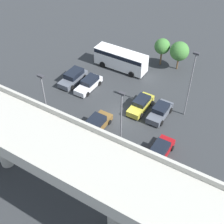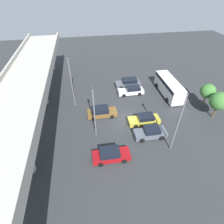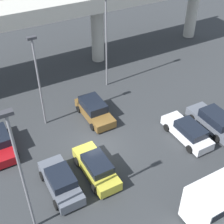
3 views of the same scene
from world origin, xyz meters
name	(u,v)px [view 1 (image 1 of 3)]	position (x,y,z in m)	size (l,w,h in m)	color
ground_plane	(122,116)	(0.00, 0.00, 0.00)	(91.17, 91.17, 0.00)	#2D3033
highway_overpass	(49,148)	(0.00, 13.17, 6.46)	(42.50, 6.01, 8.15)	#ADAAA0
parked_car_0	(160,151)	(-6.84, 3.54, 0.74)	(2.02, 4.61, 1.58)	maroon
parked_car_1	(160,112)	(-4.06, -2.51, 0.75)	(2.04, 4.50, 1.60)	#515660
parked_car_2	(141,104)	(-1.32, -2.50, 0.74)	(1.97, 4.74, 1.56)	gold
parked_car_3	(96,124)	(1.58, 3.65, 0.76)	(2.13, 4.66, 1.61)	brown
parked_car_4	(89,84)	(7.01, -2.67, 0.72)	(1.97, 4.80, 1.53)	silver
parked_car_5	(73,77)	(9.81, -2.78, 0.80)	(2.15, 4.89, 1.67)	#515660
shuttle_bus	(121,58)	(5.75, -9.40, 1.74)	(8.20, 2.67, 2.92)	white
lamp_post_near_aisle	(191,81)	(-6.62, -4.43, 5.26)	(0.70, 0.35, 9.11)	slate
lamp_post_mid_lot	(46,105)	(5.10, 7.81, 5.26)	(0.70, 0.35, 9.11)	slate
lamp_post_by_overpass	(121,118)	(-2.60, 4.94, 4.77)	(0.70, 0.35, 8.17)	slate
tree_front_left	(179,51)	(-1.72, -13.77, 3.09)	(2.84, 2.84, 4.52)	brown
tree_front_centre	(162,46)	(0.99, -13.61, 3.16)	(2.37, 2.37, 4.36)	brown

